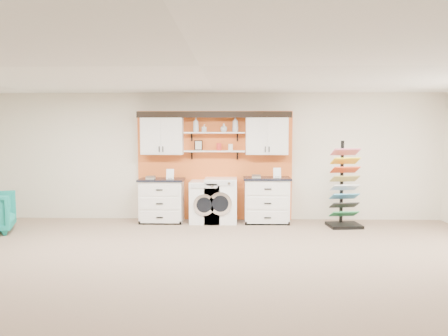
{
  "coord_description": "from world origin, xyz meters",
  "views": [
    {
      "loc": [
        0.46,
        -5.65,
        1.99
      ],
      "look_at": [
        0.25,
        2.3,
        1.29
      ],
      "focal_mm": 35.0,
      "sensor_mm": 36.0,
      "label": 1
    }
  ],
  "objects_px": {
    "base_cabinet_right": "(267,200)",
    "sample_rack": "(344,200)",
    "base_cabinet_left": "(162,200)",
    "washer": "(205,202)",
    "dryer": "(221,200)"
  },
  "relations": [
    {
      "from": "washer",
      "to": "sample_rack",
      "type": "height_order",
      "value": "sample_rack"
    },
    {
      "from": "washer",
      "to": "sample_rack",
      "type": "xyz_separation_m",
      "value": [
        2.88,
        -0.36,
        0.1
      ]
    },
    {
      "from": "washer",
      "to": "sample_rack",
      "type": "bearing_deg",
      "value": -7.19
    },
    {
      "from": "base_cabinet_right",
      "to": "sample_rack",
      "type": "bearing_deg",
      "value": -13.22
    },
    {
      "from": "base_cabinet_left",
      "to": "dryer",
      "type": "bearing_deg",
      "value": -0.15
    },
    {
      "from": "base_cabinet_left",
      "to": "washer",
      "type": "relative_size",
      "value": 1.08
    },
    {
      "from": "base_cabinet_right",
      "to": "washer",
      "type": "relative_size",
      "value": 1.11
    },
    {
      "from": "base_cabinet_left",
      "to": "dryer",
      "type": "height_order",
      "value": "dryer"
    },
    {
      "from": "sample_rack",
      "to": "washer",
      "type": "bearing_deg",
      "value": 166.24
    },
    {
      "from": "washer",
      "to": "dryer",
      "type": "xyz_separation_m",
      "value": [
        0.34,
        0.0,
        0.03
      ]
    },
    {
      "from": "base_cabinet_right",
      "to": "sample_rack",
      "type": "relative_size",
      "value": 0.56
    },
    {
      "from": "base_cabinet_right",
      "to": "dryer",
      "type": "bearing_deg",
      "value": -179.8
    },
    {
      "from": "base_cabinet_left",
      "to": "washer",
      "type": "bearing_deg",
      "value": -0.21
    },
    {
      "from": "base_cabinet_left",
      "to": "sample_rack",
      "type": "height_order",
      "value": "sample_rack"
    },
    {
      "from": "base_cabinet_right",
      "to": "dryer",
      "type": "xyz_separation_m",
      "value": [
        -0.98,
        -0.0,
        -0.01
      ]
    }
  ]
}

